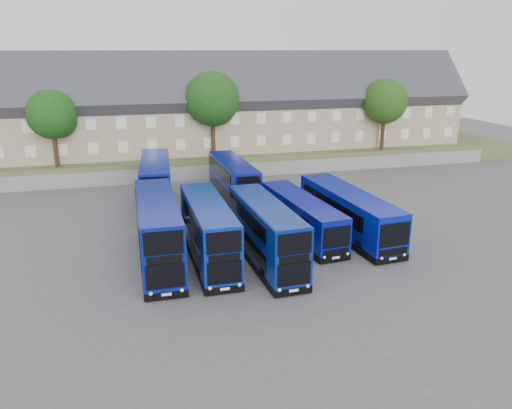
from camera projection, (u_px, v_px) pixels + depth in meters
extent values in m
plane|color=#4B4B50|center=(255.00, 273.00, 31.11)|extent=(120.00, 120.00, 0.00)
cube|color=slate|center=(198.00, 173.00, 53.03)|extent=(70.00, 0.40, 1.50)
cube|color=#3F4B2A|center=(186.00, 152.00, 62.19)|extent=(80.00, 20.00, 2.00)
cube|color=tan|center=(20.00, 131.00, 52.92)|extent=(6.00, 8.00, 6.00)
cube|color=#333337|center=(16.00, 102.00, 52.03)|extent=(6.00, 10.40, 10.40)
cube|color=brown|center=(26.00, 64.00, 51.24)|extent=(0.60, 0.90, 1.40)
cube|color=tan|center=(79.00, 129.00, 54.38)|extent=(6.00, 8.00, 6.00)
cube|color=#333337|center=(76.00, 101.00, 53.49)|extent=(6.00, 10.40, 10.40)
cube|color=brown|center=(87.00, 64.00, 52.70)|extent=(0.60, 0.90, 1.40)
cube|color=tan|center=(136.00, 127.00, 55.84)|extent=(6.00, 8.00, 6.00)
cube|color=#333337|center=(134.00, 100.00, 54.95)|extent=(6.00, 10.40, 10.40)
cube|color=brown|center=(145.00, 63.00, 54.16)|extent=(0.60, 0.90, 1.40)
cube|color=tan|center=(189.00, 125.00, 57.30)|extent=(6.00, 8.00, 6.00)
cube|color=#333337|center=(188.00, 98.00, 56.41)|extent=(6.00, 10.40, 10.40)
cube|color=brown|center=(200.00, 63.00, 55.62)|extent=(0.60, 0.90, 1.40)
cube|color=tan|center=(240.00, 123.00, 58.76)|extent=(6.00, 8.00, 6.00)
cube|color=#333337|center=(240.00, 97.00, 57.86)|extent=(6.00, 10.40, 10.40)
cube|color=brown|center=(252.00, 63.00, 57.08)|extent=(0.60, 0.90, 1.40)
cube|color=tan|center=(288.00, 121.00, 60.22)|extent=(6.00, 8.00, 6.00)
cube|color=#333337|center=(289.00, 96.00, 59.32)|extent=(6.00, 10.40, 10.40)
cube|color=brown|center=(301.00, 62.00, 58.54)|extent=(0.60, 0.90, 1.40)
cube|color=tan|center=(334.00, 119.00, 61.68)|extent=(6.00, 8.00, 6.00)
cube|color=#333337|center=(335.00, 95.00, 60.78)|extent=(6.00, 10.40, 10.40)
cube|color=brown|center=(349.00, 62.00, 60.00)|extent=(0.60, 0.90, 1.40)
cube|color=tan|center=(378.00, 118.00, 63.14)|extent=(6.00, 8.00, 6.00)
cube|color=#333337|center=(380.00, 94.00, 62.24)|extent=(6.00, 10.40, 10.40)
cube|color=brown|center=(393.00, 62.00, 61.46)|extent=(0.60, 0.90, 1.40)
cube|color=tan|center=(420.00, 116.00, 64.60)|extent=(6.00, 8.00, 6.00)
cube|color=#333337|center=(422.00, 93.00, 63.70)|extent=(6.00, 10.40, 10.40)
cube|color=brown|center=(436.00, 61.00, 62.92)|extent=(0.60, 0.90, 1.40)
cube|color=navy|center=(158.00, 229.00, 31.91)|extent=(2.51, 10.71, 3.92)
cube|color=black|center=(160.00, 258.00, 32.51)|extent=(2.55, 10.75, 0.45)
cube|color=black|center=(166.00, 276.00, 27.18)|extent=(2.13, 0.08, 1.46)
cube|color=black|center=(164.00, 243.00, 26.60)|extent=(2.13, 0.08, 1.36)
cylinder|color=black|center=(145.00, 278.00, 29.29)|extent=(0.31, 1.00, 1.00)
cube|color=#082194|center=(208.00, 230.00, 32.23)|extent=(2.36, 10.00, 3.64)
cube|color=black|center=(209.00, 256.00, 32.79)|extent=(2.40, 10.04, 0.45)
cube|color=black|center=(225.00, 273.00, 27.84)|extent=(1.97, 0.08, 1.36)
cube|color=black|center=(224.00, 242.00, 27.29)|extent=(1.97, 0.08, 1.27)
cylinder|color=black|center=(201.00, 273.00, 29.91)|extent=(0.31, 1.00, 1.00)
cube|color=navy|center=(266.00, 231.00, 31.99)|extent=(2.72, 10.04, 3.63)
cube|color=black|center=(265.00, 258.00, 32.54)|extent=(2.76, 10.08, 0.45)
cube|color=black|center=(294.00, 274.00, 27.66)|extent=(1.96, 0.15, 1.36)
cube|color=black|center=(295.00, 244.00, 27.12)|extent=(1.96, 0.15, 1.27)
cylinder|color=black|center=(265.00, 275.00, 29.68)|extent=(0.35, 1.01, 1.00)
cube|color=#081A9C|center=(156.00, 182.00, 43.38)|extent=(3.18, 10.64, 3.85)
cube|color=black|center=(157.00, 204.00, 43.96)|extent=(3.22, 10.68, 0.45)
cube|color=black|center=(156.00, 209.00, 38.66)|extent=(2.08, 0.22, 1.43)
cube|color=black|center=(154.00, 185.00, 38.09)|extent=(2.08, 0.22, 1.33)
cylinder|color=black|center=(144.00, 213.00, 40.87)|extent=(0.38, 1.02, 1.00)
cube|color=#07108A|center=(233.00, 181.00, 44.08)|extent=(2.67, 9.97, 3.60)
cube|color=black|center=(234.00, 201.00, 44.64)|extent=(2.71, 10.01, 0.45)
cube|color=black|center=(249.00, 206.00, 39.78)|extent=(1.95, 0.14, 1.35)
cube|color=black|center=(249.00, 184.00, 39.24)|extent=(1.95, 0.14, 1.26)
cylinder|color=black|center=(231.00, 209.00, 41.80)|extent=(0.34, 1.01, 1.00)
cube|color=#081094|center=(301.00, 215.00, 36.79)|extent=(3.21, 10.81, 2.58)
cube|color=black|center=(301.00, 232.00, 37.19)|extent=(3.25, 10.86, 0.45)
cube|color=black|center=(337.00, 237.00, 31.93)|extent=(1.92, 0.24, 1.42)
cylinder|color=black|center=(308.00, 246.00, 34.01)|extent=(0.39, 1.02, 1.00)
cube|color=#0816A2|center=(348.00, 211.00, 37.18)|extent=(3.38, 12.03, 2.92)
cube|color=black|center=(347.00, 230.00, 37.63)|extent=(3.43, 12.07, 0.45)
cube|color=black|center=(395.00, 235.00, 31.73)|extent=(2.17, 0.23, 1.58)
cylinder|color=black|center=(360.00, 247.00, 33.86)|extent=(0.38, 1.02, 1.00)
cylinder|color=#382314|center=(56.00, 148.00, 49.62)|extent=(0.44, 0.44, 3.75)
sphere|color=black|center=(52.00, 114.00, 48.61)|extent=(4.80, 4.80, 4.80)
sphere|color=black|center=(59.00, 121.00, 49.35)|extent=(3.30, 3.30, 3.30)
cylinder|color=#382314|center=(213.00, 137.00, 53.86)|extent=(0.44, 0.44, 4.50)
sphere|color=#0E340E|center=(212.00, 99.00, 52.65)|extent=(5.76, 5.76, 5.76)
sphere|color=#0E340E|center=(217.00, 107.00, 53.43)|extent=(3.96, 3.96, 3.96)
cylinder|color=#382314|center=(383.00, 132.00, 58.34)|extent=(0.44, 0.44, 4.00)
sphere|color=#1C4011|center=(385.00, 101.00, 57.26)|extent=(5.12, 5.12, 5.12)
sphere|color=#1C4011|center=(387.00, 108.00, 58.02)|extent=(3.52, 3.52, 3.52)
cylinder|color=#382314|center=(398.00, 121.00, 66.22)|extent=(0.44, 0.44, 4.25)
sphere|color=#103D15|center=(400.00, 92.00, 65.08)|extent=(5.44, 5.44, 5.44)
sphere|color=#103D15|center=(402.00, 98.00, 65.85)|extent=(3.74, 3.74, 3.74)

